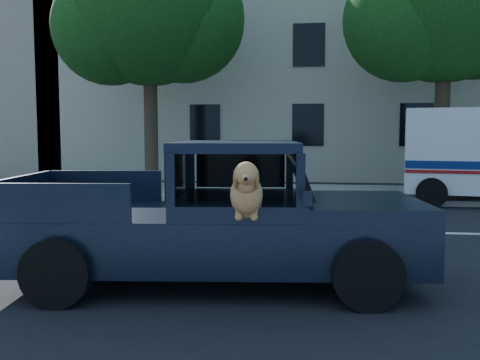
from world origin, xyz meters
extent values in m
plane|color=black|center=(0.00, 0.00, 0.00)|extent=(120.00, 120.00, 0.00)
cube|color=gray|center=(0.00, 9.20, 0.07)|extent=(60.00, 4.00, 0.15)
cylinder|color=#332619|center=(-4.00, 9.60, 2.20)|extent=(0.44, 0.44, 4.40)
sphere|color=black|center=(-4.00, 9.60, 6.00)|extent=(5.20, 5.20, 5.20)
sphere|color=black|center=(-5.20, 9.30, 5.20)|extent=(3.60, 3.60, 3.60)
sphere|color=black|center=(-3.00, 9.90, 5.50)|extent=(4.00, 4.00, 4.00)
cylinder|color=#332619|center=(5.00, 9.60, 2.20)|extent=(0.44, 0.44, 4.40)
sphere|color=black|center=(3.80, 9.30, 5.20)|extent=(3.60, 3.60, 3.60)
sphere|color=black|center=(6.00, 9.90, 5.50)|extent=(4.00, 4.00, 4.00)
cube|color=#BBB59A|center=(3.00, 16.50, 4.50)|extent=(26.00, 6.00, 9.00)
cube|color=black|center=(-0.07, -0.48, 0.62)|extent=(5.29, 2.48, 0.65)
cube|color=black|center=(1.74, -0.29, 1.02)|extent=(1.67, 2.11, 0.16)
cube|color=black|center=(0.17, -0.45, 1.77)|extent=(1.71, 2.04, 0.12)
cube|color=black|center=(0.97, -0.37, 1.43)|extent=(0.42, 1.71, 0.56)
cube|color=black|center=(0.41, -0.87, 0.81)|extent=(0.59, 0.59, 0.37)
cube|color=black|center=(1.08, -1.60, 1.26)|extent=(0.10, 0.06, 0.16)
cube|color=silver|center=(5.57, 7.79, 1.72)|extent=(4.06, 2.68, 1.66)
camera|label=1|loc=(1.11, -7.16, 1.96)|focal=40.00mm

